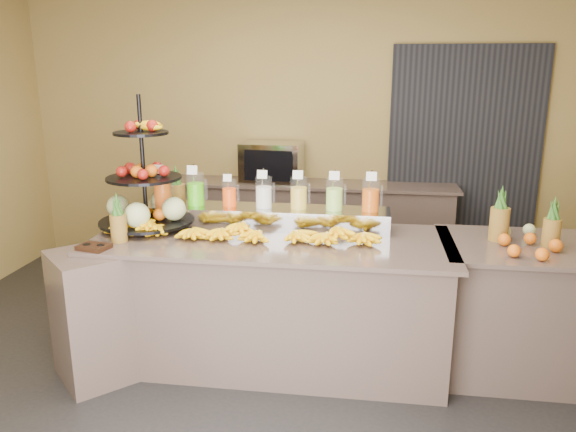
% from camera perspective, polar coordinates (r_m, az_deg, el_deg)
% --- Properties ---
extents(ground, '(6.00, 6.00, 0.00)m').
position_cam_1_polar(ground, '(4.03, -2.27, -16.28)').
color(ground, black).
rests_on(ground, ground).
extents(room_envelope, '(6.04, 5.02, 2.82)m').
position_cam_1_polar(room_envelope, '(4.20, 2.00, 12.03)').
color(room_envelope, olive).
rests_on(room_envelope, ground).
extents(buffet_counter, '(2.75, 1.25, 0.93)m').
position_cam_1_polar(buffet_counter, '(4.07, -3.29, -8.63)').
color(buffet_counter, '#876C61').
rests_on(buffet_counter, ground).
extents(right_counter, '(1.08, 0.88, 0.93)m').
position_cam_1_polar(right_counter, '(4.25, 22.15, -8.64)').
color(right_counter, '#876C61').
rests_on(right_counter, ground).
extents(back_ledge, '(3.10, 0.55, 0.93)m').
position_cam_1_polar(back_ledge, '(5.90, 1.62, -0.98)').
color(back_ledge, '#876C61').
rests_on(back_ledge, ground).
extents(pitcher_tray, '(1.85, 0.30, 0.15)m').
position_cam_1_polar(pitcher_tray, '(4.18, -2.45, -0.10)').
color(pitcher_tray, gray).
rests_on(pitcher_tray, buffet_counter).
extents(juice_pitcher_orange_a, '(0.13, 0.14, 0.32)m').
position_cam_1_polar(juice_pitcher_orange_a, '(4.35, -12.65, 2.62)').
color(juice_pitcher_orange_a, silver).
rests_on(juice_pitcher_orange_a, pitcher_tray).
extents(juice_pitcher_green, '(0.13, 0.14, 0.32)m').
position_cam_1_polar(juice_pitcher_green, '(4.26, -9.37, 2.55)').
color(juice_pitcher_green, silver).
rests_on(juice_pitcher_green, pitcher_tray).
extents(juice_pitcher_orange_b, '(0.11, 0.11, 0.26)m').
position_cam_1_polar(juice_pitcher_orange_b, '(4.20, -5.97, 2.18)').
color(juice_pitcher_orange_b, silver).
rests_on(juice_pitcher_orange_b, pitcher_tray).
extents(juice_pitcher_milk, '(0.12, 0.13, 0.30)m').
position_cam_1_polar(juice_pitcher_milk, '(4.14, -2.48, 2.26)').
color(juice_pitcher_milk, silver).
rests_on(juice_pitcher_milk, pitcher_tray).
extents(juice_pitcher_lemon, '(0.13, 0.13, 0.30)m').
position_cam_1_polar(juice_pitcher_lemon, '(4.10, 1.10, 2.17)').
color(juice_pitcher_lemon, silver).
rests_on(juice_pitcher_lemon, pitcher_tray).
extents(juice_pitcher_lime, '(0.13, 0.13, 0.31)m').
position_cam_1_polar(juice_pitcher_lime, '(4.08, 4.73, 2.05)').
color(juice_pitcher_lime, silver).
rests_on(juice_pitcher_lime, pitcher_tray).
extents(juice_pitcher_orange_c, '(0.13, 0.13, 0.31)m').
position_cam_1_polar(juice_pitcher_orange_c, '(4.07, 8.39, 1.93)').
color(juice_pitcher_orange_c, silver).
rests_on(juice_pitcher_orange_c, pitcher_tray).
extents(banana_heap, '(1.91, 0.17, 0.16)m').
position_cam_1_polar(banana_heap, '(3.92, -4.85, -1.37)').
color(banana_heap, yellow).
rests_on(banana_heap, buffet_counter).
extents(fruit_stand, '(0.78, 0.78, 0.97)m').
position_cam_1_polar(fruit_stand, '(4.22, -13.69, 2.00)').
color(fruit_stand, black).
rests_on(fruit_stand, buffet_counter).
extents(condiment_caddy, '(0.22, 0.18, 0.03)m').
position_cam_1_polar(condiment_caddy, '(3.90, -19.12, -2.99)').
color(condiment_caddy, black).
rests_on(condiment_caddy, buffet_counter).
extents(pineapple_left_a, '(0.11, 0.11, 0.35)m').
position_cam_1_polar(pineapple_left_a, '(3.98, -16.85, -0.77)').
color(pineapple_left_a, brown).
rests_on(pineapple_left_a, buffet_counter).
extents(pineapple_left_b, '(0.14, 0.14, 0.42)m').
position_cam_1_polar(pineapple_left_b, '(4.55, -11.24, 1.94)').
color(pineapple_left_b, brown).
rests_on(pineapple_left_b, buffet_counter).
extents(right_fruit_pile, '(0.43, 0.41, 0.23)m').
position_cam_1_polar(right_fruit_pile, '(4.02, 22.93, -1.97)').
color(right_fruit_pile, brown).
rests_on(right_fruit_pile, right_counter).
extents(oven_warmer, '(0.63, 0.46, 0.41)m').
position_cam_1_polar(oven_warmer, '(5.80, -1.61, 5.49)').
color(oven_warmer, gray).
rests_on(oven_warmer, back_ledge).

